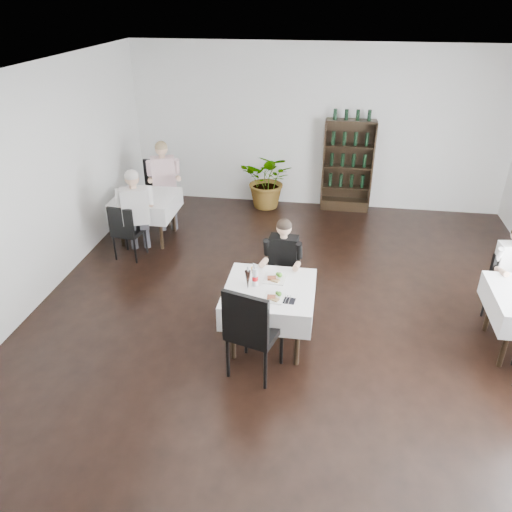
# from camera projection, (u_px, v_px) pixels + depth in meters

# --- Properties ---
(room_shell) EXTENTS (9.00, 9.00, 9.00)m
(room_shell) POSITION_uv_depth(u_px,v_px,m) (298.00, 232.00, 5.34)
(room_shell) COLOR black
(room_shell) RESTS_ON ground
(wine_shelf) EXTENTS (0.90, 0.28, 1.75)m
(wine_shelf) POSITION_uv_depth(u_px,v_px,m) (347.00, 167.00, 9.32)
(wine_shelf) COLOR black
(wine_shelf) RESTS_ON ground
(main_table) EXTENTS (1.03, 1.03, 0.77)m
(main_table) POSITION_uv_depth(u_px,v_px,m) (269.00, 298.00, 5.80)
(main_table) COLOR black
(main_table) RESTS_ON ground
(left_table) EXTENTS (0.98, 0.98, 0.77)m
(left_table) POSITION_uv_depth(u_px,v_px,m) (146.00, 205.00, 8.30)
(left_table) COLOR black
(left_table) RESTS_ON ground
(potted_tree) EXTENTS (1.12, 1.01, 1.10)m
(potted_tree) POSITION_uv_depth(u_px,v_px,m) (269.00, 180.00, 9.56)
(potted_tree) COLOR #2C5B1F
(potted_tree) RESTS_ON ground
(main_chair_far) EXTENTS (0.46, 0.47, 0.91)m
(main_chair_far) POSITION_uv_depth(u_px,v_px,m) (282.00, 276.00, 6.45)
(main_chair_far) COLOR black
(main_chair_far) RESTS_ON ground
(main_chair_near) EXTENTS (0.64, 0.64, 1.13)m
(main_chair_near) POSITION_uv_depth(u_px,v_px,m) (251.00, 328.00, 5.26)
(main_chair_near) COLOR black
(main_chair_near) RESTS_ON ground
(left_chair_far) EXTENTS (0.54, 0.55, 1.09)m
(left_chair_far) POSITION_uv_depth(u_px,v_px,m) (157.00, 187.00, 9.03)
(left_chair_far) COLOR black
(left_chair_far) RESTS_ON ground
(left_chair_near) EXTENTS (0.47, 0.47, 0.91)m
(left_chair_near) POSITION_uv_depth(u_px,v_px,m) (126.00, 229.00, 7.71)
(left_chair_near) COLOR black
(left_chair_near) RESTS_ON ground
(right_chair_far) EXTENTS (0.55, 0.55, 0.92)m
(right_chair_far) POSITION_uv_depth(u_px,v_px,m) (508.00, 284.00, 6.26)
(right_chair_far) COLOR black
(right_chair_far) RESTS_ON ground
(diner_main) EXTENTS (0.50, 0.51, 1.30)m
(diner_main) POSITION_uv_depth(u_px,v_px,m) (282.00, 260.00, 6.33)
(diner_main) COLOR #3F3E46
(diner_main) RESTS_ON ground
(diner_left_far) EXTENTS (0.65, 0.69, 1.50)m
(diner_left_far) POSITION_uv_depth(u_px,v_px,m) (164.00, 177.00, 8.74)
(diner_left_far) COLOR #3F3E46
(diner_left_far) RESTS_ON ground
(diner_left_near) EXTENTS (0.64, 0.68, 1.46)m
(diner_left_near) POSITION_uv_depth(u_px,v_px,m) (136.00, 207.00, 7.63)
(diner_left_near) COLOR #3F3E46
(diner_left_near) RESTS_ON ground
(plate_far) EXTENTS (0.26, 0.26, 0.08)m
(plate_far) POSITION_uv_depth(u_px,v_px,m) (275.00, 278.00, 5.87)
(plate_far) COLOR white
(plate_far) RESTS_ON main_table
(plate_near) EXTENTS (0.26, 0.26, 0.07)m
(plate_near) POSITION_uv_depth(u_px,v_px,m) (274.00, 297.00, 5.52)
(plate_near) COLOR white
(plate_near) RESTS_ON main_table
(pilsner_dark) EXTENTS (0.07, 0.07, 0.30)m
(pilsner_dark) POSITION_uv_depth(u_px,v_px,m) (248.00, 280.00, 5.64)
(pilsner_dark) COLOR black
(pilsner_dark) RESTS_ON main_table
(pilsner_lager) EXTENTS (0.06, 0.06, 0.27)m
(pilsner_lager) POSITION_uv_depth(u_px,v_px,m) (254.00, 276.00, 5.74)
(pilsner_lager) COLOR gold
(pilsner_lager) RESTS_ON main_table
(coke_bottle) EXTENTS (0.07, 0.07, 0.28)m
(coke_bottle) POSITION_uv_depth(u_px,v_px,m) (255.00, 277.00, 5.72)
(coke_bottle) COLOR silver
(coke_bottle) RESTS_ON main_table
(napkin_cutlery) EXTENTS (0.18, 0.18, 0.02)m
(napkin_cutlery) POSITION_uv_depth(u_px,v_px,m) (288.00, 300.00, 5.48)
(napkin_cutlery) COLOR black
(napkin_cutlery) RESTS_ON main_table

